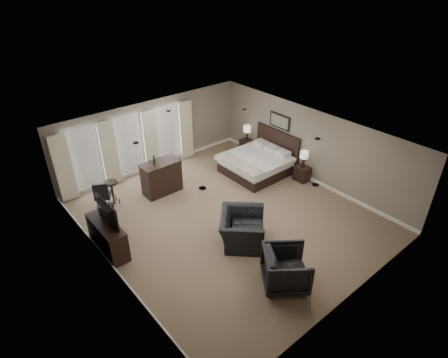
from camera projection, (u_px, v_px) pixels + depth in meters
room at (228, 181)px, 10.91m from camera, size 7.60×8.60×2.64m
window_bay at (130, 146)px, 13.12m from camera, size 5.25×0.20×2.30m
bed at (256, 156)px, 13.58m from camera, size 2.20×2.10×1.40m
nightstand_near at (302, 174)px, 13.33m from camera, size 0.41×0.50×0.54m
nightstand_far at (247, 146)px, 15.24m from camera, size 0.41×0.50×0.54m
lamp_near at (304, 159)px, 13.04m from camera, size 0.29×0.29×0.61m
lamp_far at (247, 133)px, 14.94m from camera, size 0.30×0.30×0.61m
wall_art at (279, 121)px, 13.65m from camera, size 0.04×0.96×0.56m
dresser at (108, 237)px, 10.05m from camera, size 0.50×1.54×0.90m
tv at (105, 221)px, 9.78m from camera, size 0.66×1.14×0.15m
armchair_near at (242, 224)px, 10.28m from camera, size 1.59×1.60×1.19m
armchair_far at (286, 267)px, 8.94m from camera, size 1.43×1.44×1.09m
bar_counter at (162, 177)px, 12.52m from camera, size 1.31×0.68×1.14m
bar_stool_left at (113, 193)px, 11.96m from camera, size 0.44×0.44×0.85m
bar_stool_right at (161, 179)px, 12.80m from camera, size 0.43×0.43×0.78m
desk_chair at (103, 194)px, 11.71m from camera, size 0.72×0.72×1.04m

